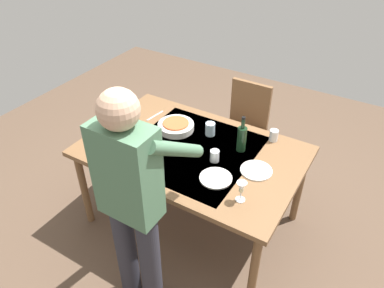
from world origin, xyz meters
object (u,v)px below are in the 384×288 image
Objects in this scene: dining_table at (192,156)px; dinner_plate_far at (256,170)px; chair_near at (245,122)px; dinner_plate_near at (216,178)px; water_cup_far_left at (215,156)px; water_cup_near_right at (146,156)px; serving_bowl_pasta at (176,126)px; wine_bottle at (242,138)px; person_server at (133,199)px; water_cup_near_left at (210,129)px; water_cup_far_right at (274,135)px; wine_glass_left at (241,188)px.

dinner_plate_far reaches higher than dining_table.
chair_near reaches higher than dinner_plate_near.
water_cup_far_left reaches higher than dining_table.
chair_near is 1.29m from water_cup_near_right.
serving_bowl_pasta reaches higher than dinner_plate_far.
wine_bottle is at bearing -177.96° from serving_bowl_pasta.
dinner_plate_near is (-0.24, -0.60, -0.18)m from person_server.
dinner_plate_near is at bearing 103.67° from chair_near.
water_cup_far_left is at bearing 100.14° from chair_near.
water_cup_far_right is at bearing -157.90° from water_cup_near_left.
wine_glass_left reaches higher than serving_bowl_pasta.
serving_bowl_pasta reaches higher than dining_table.
dinner_plate_far is at bearing -118.49° from person_server.
chair_near is at bearing -76.33° from dinner_plate_near.
wine_bottle is 1.29× the size of dinner_plate_near.
wine_glass_left is 0.75m from water_cup_far_right.
wine_bottle is at bearing 56.22° from water_cup_far_right.
person_server is 7.34× the size of dinner_plate_far.
dinner_plate_far is (-0.31, -0.05, -0.04)m from water_cup_far_left.
water_cup_near_left reaches higher than water_cup_far_right.
chair_near is 0.86m from serving_bowl_pasta.
dinner_plate_near is at bearing 123.17° from water_cup_near_left.
person_server is at bearing 120.35° from water_cup_near_right.
chair_near reaches higher than water_cup_far_left.
wine_bottle reaches higher than dining_table.
dinner_plate_far is at bearing -170.96° from water_cup_far_left.
serving_bowl_pasta is (0.81, -0.48, -0.07)m from wine_glass_left.
water_cup_near_left reaches higher than dinner_plate_near.
wine_glass_left is at bearing 133.75° from water_cup_near_left.
water_cup_near_left is (0.02, 0.68, 0.30)m from chair_near.
water_cup_far_right is 0.80m from serving_bowl_pasta.
chair_near is at bearing -111.65° from serving_bowl_pasta.
person_server is at bearing 61.51° from dinner_plate_far.
water_cup_near_left is at bearing -24.68° from dinner_plate_far.
water_cup_far_right reaches higher than serving_bowl_pasta.
wine_glass_left is at bearing 179.61° from water_cup_near_right.
water_cup_far_right is (-0.41, -1.25, -0.14)m from person_server.
dining_table is 0.67m from water_cup_far_right.
chair_near is at bearing -79.86° from water_cup_far_left.
person_server is 5.71× the size of wine_bottle.
person_server is (-0.08, 0.81, 0.25)m from dining_table.
wine_bottle reaches higher than serving_bowl_pasta.
water_cup_far_left is at bearing -147.85° from water_cup_near_right.
person_server is 0.95m from dinner_plate_far.
water_cup_far_left is at bearing 170.79° from dining_table.
water_cup_near_right is at bearing -59.65° from person_server.
dinner_plate_far is (-0.53, -0.01, 0.07)m from dining_table.
dining_table is at bearing -9.21° from water_cup_far_left.
wine_glass_left reaches higher than water_cup_far_left.
water_cup_near_left is 0.51m from water_cup_far_right.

